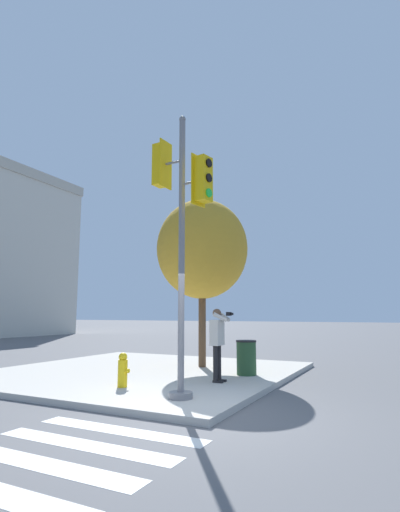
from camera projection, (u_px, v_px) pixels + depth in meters
The scene contains 8 objects.
ground_plane at pixel (195, 417), 6.69m from camera, with size 160.00×160.00×0.00m, color #5B5B5E.
sidewalk_corner at pixel (143, 372), 11.35m from camera, with size 8.00×8.00×0.13m.
crosswalk_stripes at pixel (12, 475), 4.28m from camera, with size 4.06×2.86×0.01m.
traffic_signal_pole at pixel (181, 215), 8.02m from camera, with size 0.53×1.41×5.68m.
person_photographer at pixel (218, 337), 9.50m from camera, with size 0.50×0.53×1.71m.
street_tree at pixel (202, 249), 12.53m from camera, with size 2.84×2.84×5.17m.
fire_hydrant at pixel (123, 370), 8.74m from camera, with size 0.21×0.27×0.74m.
trash_bin at pixel (246, 357), 10.48m from camera, with size 0.54×0.54×0.89m.
Camera 1 is at (-6.22, -3.22, 1.72)m, focal length 28.00 mm.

